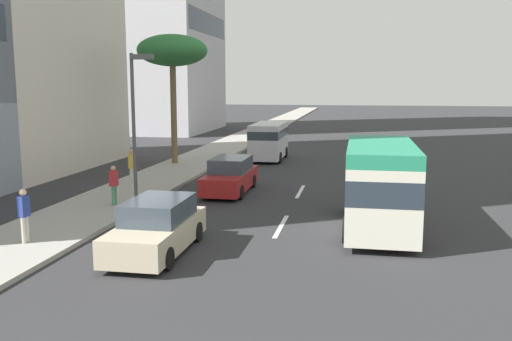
# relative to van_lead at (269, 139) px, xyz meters

# --- Properties ---
(ground_plane) EXTENTS (198.00, 198.00, 0.00)m
(ground_plane) POSITION_rel_van_lead_xyz_m (0.37, -3.23, -1.39)
(ground_plane) COLOR #2D2D30
(sidewalk_right) EXTENTS (162.00, 3.63, 0.15)m
(sidewalk_right) POSITION_rel_van_lead_xyz_m (0.37, 4.47, -1.32)
(sidewalk_right) COLOR #9E9B93
(sidewalk_right) RESTS_ON ground_plane
(lane_stripe_mid) EXTENTS (3.20, 0.16, 0.01)m
(lane_stripe_mid) POSITION_rel_van_lead_xyz_m (-17.23, -3.23, -1.38)
(lane_stripe_mid) COLOR silver
(lane_stripe_mid) RESTS_ON ground_plane
(lane_stripe_far) EXTENTS (3.20, 0.16, 0.01)m
(lane_stripe_far) POSITION_rel_van_lead_xyz_m (-10.69, -3.23, -1.38)
(lane_stripe_far) COLOR silver
(lane_stripe_far) RESTS_ON ground_plane
(van_lead) EXTENTS (5.03, 2.09, 2.43)m
(van_lead) POSITION_rel_van_lead_xyz_m (0.00, 0.00, 0.00)
(van_lead) COLOR silver
(van_lead) RESTS_ON ground_plane
(car_second) EXTENTS (4.76, 1.83, 1.62)m
(car_second) POSITION_rel_van_lead_xyz_m (-11.41, -0.02, -0.62)
(car_second) COLOR #A51E1E
(car_second) RESTS_ON ground_plane
(car_third) EXTENTS (4.55, 1.86, 1.61)m
(car_third) POSITION_rel_van_lead_xyz_m (-20.97, -0.00, -0.63)
(car_third) COLOR beige
(car_third) RESTS_ON ground_plane
(minibus_fourth) EXTENTS (6.39, 2.38, 3.00)m
(minibus_fourth) POSITION_rel_van_lead_xyz_m (-17.06, -6.62, 0.26)
(minibus_fourth) COLOR silver
(minibus_fourth) RESTS_ON ground_plane
(pedestrian_near_lamp) EXTENTS (0.38, 0.32, 1.61)m
(pedestrian_near_lamp) POSITION_rel_van_lead_xyz_m (-15.62, 3.83, -0.36)
(pedestrian_near_lamp) COLOR #4C8C66
(pedestrian_near_lamp) RESTS_ON sidewalk_right
(pedestrian_mid_block) EXTENTS (0.35, 0.27, 1.69)m
(pedestrian_mid_block) POSITION_rel_van_lead_xyz_m (-21.20, 4.20, -0.31)
(pedestrian_mid_block) COLOR beige
(pedestrian_mid_block) RESTS_ON sidewalk_right
(pedestrian_by_tree) EXTENTS (0.34, 0.24, 1.79)m
(pedestrian_by_tree) POSITION_rel_van_lead_xyz_m (-11.53, 4.80, -0.25)
(pedestrian_by_tree) COLOR beige
(pedestrian_by_tree) RESTS_ON sidewalk_right
(palm_tree) EXTENTS (4.26, 4.26, 7.83)m
(palm_tree) POSITION_rel_van_lead_xyz_m (-3.56, 5.36, 5.54)
(palm_tree) COLOR brown
(palm_tree) RESTS_ON sidewalk_right
(street_lamp) EXTENTS (0.24, 0.97, 6.06)m
(street_lamp) POSITION_rel_van_lead_xyz_m (-15.24, 2.93, 2.56)
(street_lamp) COLOR #4C4C51
(street_lamp) RESTS_ON sidewalk_right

